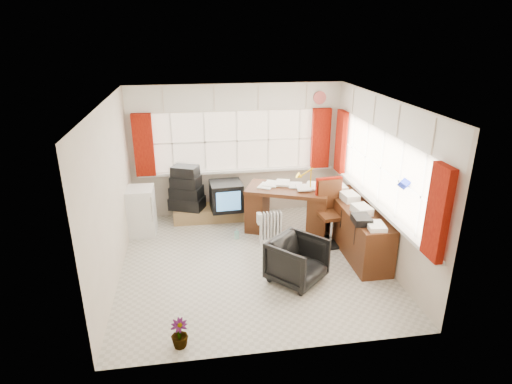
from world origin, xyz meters
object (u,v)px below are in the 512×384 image
desk (287,207)px  crt_tv (226,196)px  radiator (271,230)px  tv_bench (211,213)px  office_chair (297,261)px  credenza (355,227)px  desk_lamp (311,174)px  mini_fridge (140,211)px  task_chair (330,209)px

desk → crt_tv: bearing=152.0°
radiator → tv_bench: (-0.95, 1.12, -0.10)m
desk → office_chair: bearing=-97.6°
office_chair → tv_bench: office_chair is taller
desk → office_chair: size_ratio=2.19×
credenza → desk: bearing=139.3°
office_chair → radiator: office_chair is taller
credenza → tv_bench: (-2.28, 1.52, -0.27)m
crt_tv → desk_lamp: bearing=-25.7°
office_chair → mini_fridge: mini_fridge is taller
desk_lamp → office_chair: size_ratio=0.56×
tv_bench → mini_fridge: mini_fridge is taller
radiator → mini_fridge: bearing=162.6°
desk_lamp → crt_tv: desk_lamp is taller
tv_bench → crt_tv: size_ratio=2.29×
radiator → desk: bearing=48.2°
mini_fridge → crt_tv: bearing=10.2°
crt_tv → mini_fridge: bearing=-169.8°
desk → task_chair: task_chair is taller
desk_lamp → tv_bench: 2.12m
desk → task_chair: bearing=-38.4°
credenza → mini_fridge: mini_fridge is taller
radiator → credenza: 1.40m
task_chair → mini_fridge: size_ratio=1.30×
radiator → tv_bench: radiator is taller
task_chair → radiator: (-1.00, 0.08, -0.36)m
desk → office_chair: desk is taller
radiator → crt_tv: size_ratio=0.91×
radiator → crt_tv: bearing=124.3°
desk → tv_bench: bearing=152.2°
desk_lamp → credenza: size_ratio=0.20×
desk_lamp → office_chair: 1.79m
desk → tv_bench: (-1.32, 0.70, -0.33)m
desk → radiator: (-0.37, -0.42, -0.23)m
task_chair → tv_bench: bearing=148.5°
desk → desk_lamp: (0.37, -0.13, 0.64)m
task_chair → credenza: bearing=-44.5°
crt_tv → radiator: bearing=-55.7°
task_chair → mini_fridge: 3.29m
desk_lamp → mini_fridge: (-2.94, 0.40, -0.66)m
office_chair → tv_bench: size_ratio=0.51×
office_chair → credenza: size_ratio=0.36×
desk → desk_lamp: bearing=-18.7°
tv_bench → radiator: bearing=-49.6°
task_chair → tv_bench: (-1.95, 1.19, -0.47)m
desk → crt_tv: size_ratio=2.57×
desk → mini_fridge: desk is taller
office_chair → mini_fridge: (-2.36, 1.91, 0.10)m
credenza → desk_lamp: bearing=130.0°
desk_lamp → office_chair: desk_lamp is taller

